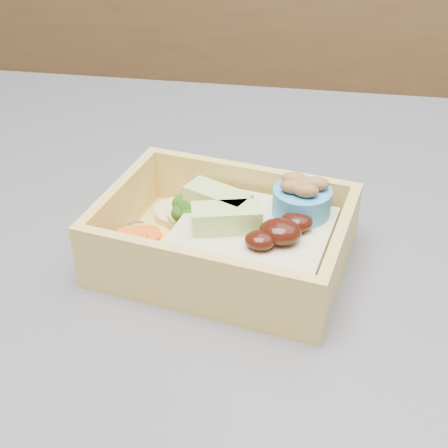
# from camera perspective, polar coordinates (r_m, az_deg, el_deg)

# --- Properties ---
(bento_box) EXTENTS (0.18, 0.15, 0.06)m
(bento_box) POSITION_cam_1_polar(r_m,az_deg,el_deg) (0.42, 0.73, -1.22)
(bento_box) COLOR #DEBA5B
(bento_box) RESTS_ON island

